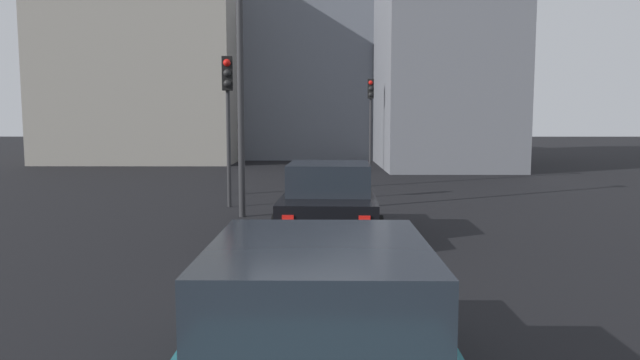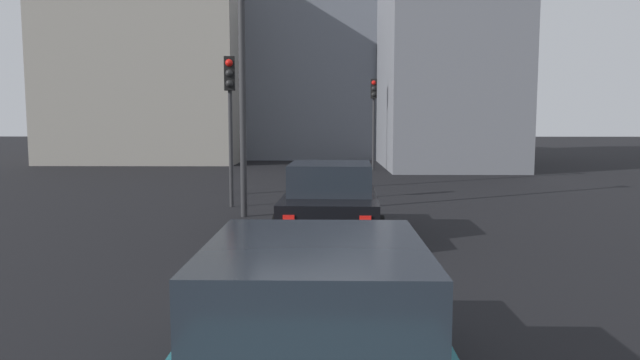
% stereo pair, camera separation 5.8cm
% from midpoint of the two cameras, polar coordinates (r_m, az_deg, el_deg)
% --- Properties ---
extents(car_black_lead, '(4.11, 2.16, 1.52)m').
position_cam_midpoint_polar(car_black_lead, '(11.90, 0.77, -2.05)').
color(car_black_lead, black).
rests_on(car_black_lead, ground_plane).
extents(car_teal_second, '(4.57, 2.09, 1.47)m').
position_cam_midpoint_polar(car_teal_second, '(4.74, -0.42, -14.69)').
color(car_teal_second, '#19606B').
rests_on(car_teal_second, ground_plane).
extents(traffic_light_near_left, '(0.33, 0.31, 4.26)m').
position_cam_midpoint_polar(traffic_light_near_left, '(27.41, 4.92, 7.32)').
color(traffic_light_near_left, '#2D2D30').
rests_on(traffic_light_near_left, ground_plane).
extents(traffic_light_near_right, '(0.32, 0.30, 4.06)m').
position_cam_midpoint_polar(traffic_light_near_right, '(15.94, -9.13, 7.79)').
color(traffic_light_near_right, '#2D2D30').
rests_on(traffic_light_near_right, ground_plane).
extents(street_lamp_kerbside, '(0.56, 0.36, 8.50)m').
position_cam_midpoint_polar(street_lamp_kerbside, '(18.94, -7.96, 13.58)').
color(street_lamp_kerbside, '#2D2D30').
rests_on(street_lamp_kerbside, ground_plane).
extents(street_lamp_far, '(0.56, 0.36, 7.74)m').
position_cam_midpoint_polar(street_lamp_far, '(14.47, -7.98, 14.40)').
color(street_lamp_far, '#2D2D30').
rests_on(street_lamp_far, ground_plane).
extents(building_facade_left, '(15.64, 6.10, 13.42)m').
position_cam_midpoint_polar(building_facade_left, '(33.72, 10.68, 13.21)').
color(building_facade_left, slate).
rests_on(building_facade_left, ground_plane).
extents(building_facade_center, '(9.09, 11.01, 9.41)m').
position_cam_midpoint_polar(building_facade_center, '(38.52, -2.85, 9.40)').
color(building_facade_center, slate).
rests_on(building_facade_center, ground_plane).
extents(building_facade_right, '(13.29, 10.45, 11.34)m').
position_cam_midpoint_polar(building_facade_right, '(37.79, -15.46, 10.72)').
color(building_facade_right, gray).
rests_on(building_facade_right, ground_plane).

